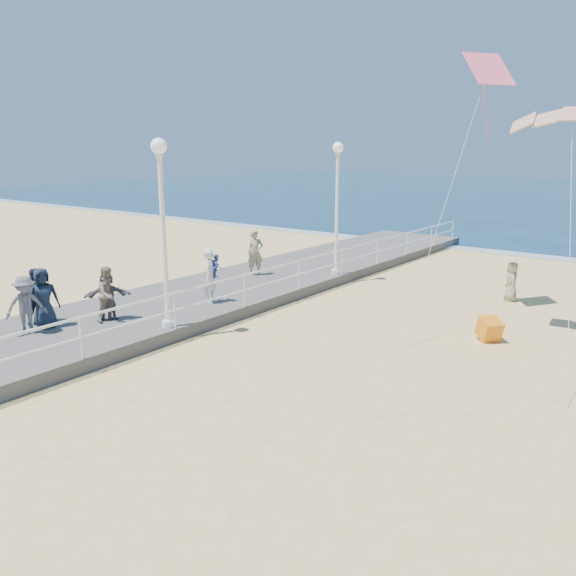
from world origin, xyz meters
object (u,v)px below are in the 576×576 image
Objects in this scene: woman_holding_toddler at (211,276)px; lamp_post_mid at (162,215)px; spectator_2 at (26,305)px; beach_walker_c at (511,282)px; spectator_5 at (107,296)px; spectator_4 at (43,298)px; box_kite at (489,331)px; toddler_held at (217,266)px; spectator_1 at (109,294)px; spectator_6 at (255,253)px; lamp_post_far at (337,195)px; spectator_7 at (38,296)px.

lamp_post_mid is at bearing 174.80° from woman_holding_toddler.
beach_walker_c is at bearing -18.24° from spectator_2.
spectator_2 reaches higher than spectator_5.
spectator_4 reaches higher than box_kite.
woman_holding_toddler is (-0.93, 2.70, -2.34)m from lamp_post_mid.
toddler_held is 0.48× the size of spectator_1.
spectator_6 is at bearing 16.03° from spectator_4.
lamp_post_mid reaches higher than beach_walker_c.
box_kite is at bearing -35.24° from spectator_4.
spectator_1 is at bearing -100.97° from lamp_post_far.
lamp_post_far is 10.11m from spectator_5.
toddler_held is 3.68m from spectator_5.
box_kite is at bearing -33.96° from spectator_2.
beach_walker_c is (9.14, 3.71, -0.60)m from spectator_6.
lamp_post_mid is 3.28m from spectator_5.
lamp_post_mid is 3.04× the size of spectator_4.
lamp_post_mid is at bearing -59.21° from spectator_7.
spectator_2 is 16.24m from beach_walker_c.
box_kite is at bearing -66.85° from spectator_6.
woman_holding_toddler is 2.32× the size of toddler_held.
spectator_4 reaches higher than spectator_5.
spectator_6 reaches higher than beach_walker_c.
toddler_held is 0.45× the size of spectator_4.
spectator_5 is 0.79× the size of spectator_6.
spectator_4 is 2.91× the size of box_kite.
spectator_7 is at bearing 58.42° from spectator_2.
lamp_post_mid is at bearing -90.00° from lamp_post_far.
spectator_1 is 2.29m from spectator_2.
woman_holding_toddler is at bearing 108.94° from lamp_post_mid.
spectator_7 is (-2.37, -4.73, -0.09)m from woman_holding_toddler.
spectator_2 reaches higher than toddler_held.
woman_holding_toddler is at bearing -74.23° from beach_walker_c.
spectator_5 is (-2.01, -9.58, -2.53)m from lamp_post_far.
spectator_6 is (0.09, 9.64, 0.10)m from spectator_2.
toddler_held is at bearing -69.14° from woman_holding_toddler.
spectator_2 is 1.14× the size of beach_walker_c.
spectator_5 is 1.94m from spectator_7.
spectator_2 and spectator_7 have the same top height.
beach_walker_c is (7.38, 7.72, -0.92)m from toddler_held.
spectator_5 is at bearing -101.86° from lamp_post_far.
lamp_post_mid is 2.86× the size of spectator_6.
toddler_held is at bearing -28.18° from spectator_7.
spectator_1 is at bearing -70.61° from spectator_5.
spectator_5 is 14.10m from beach_walker_c.
spectator_5 is (0.61, 2.20, -0.09)m from spectator_2.
lamp_post_far is 11.75m from spectator_4.
spectator_1 is (-1.09, -3.47, -0.41)m from toddler_held.
toddler_held is 0.48× the size of spectator_2.
box_kite is at bearing -95.86° from toddler_held.
spectator_1 is at bearing -13.86° from spectator_4.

